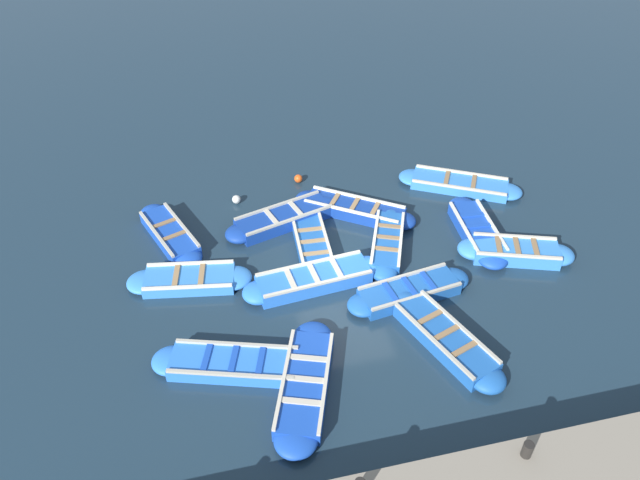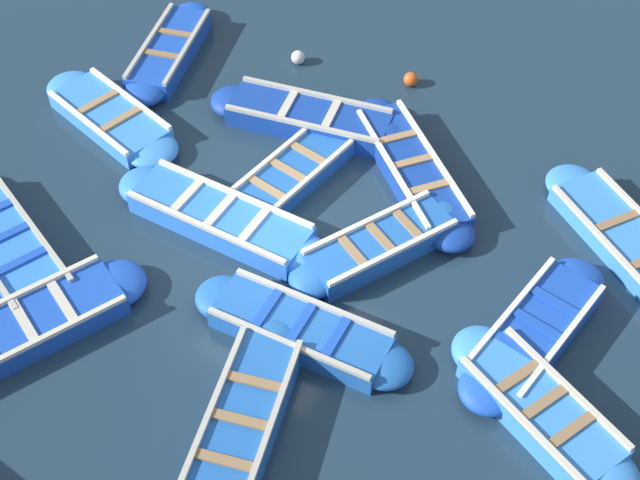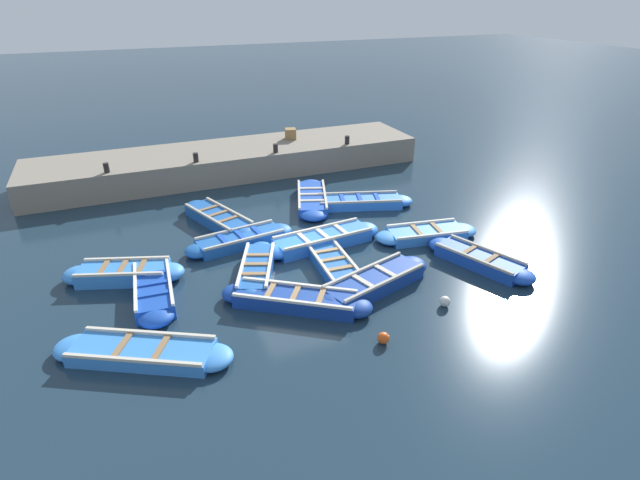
{
  "view_description": "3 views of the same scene",
  "coord_description": "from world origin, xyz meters",
  "views": [
    {
      "loc": [
        12.12,
        -3.58,
        11.56
      ],
      "look_at": [
        -0.95,
        -0.52,
        0.42
      ],
      "focal_mm": 35.0,
      "sensor_mm": 36.0,
      "label": 1
    },
    {
      "loc": [
        7.25,
        5.9,
        10.67
      ],
      "look_at": [
        -0.07,
        0.66,
        0.4
      ],
      "focal_mm": 50.0,
      "sensor_mm": 36.0,
      "label": 2
    },
    {
      "loc": [
        -12.16,
        4.28,
        7.08
      ],
      "look_at": [
        -0.16,
        -0.69,
        0.48
      ],
      "focal_mm": 28.0,
      "sensor_mm": 36.0,
      "label": 3
    }
  ],
  "objects": [
    {
      "name": "bollard_mid_south",
      "position": [
        6.78,
        1.61,
        1.24
      ],
      "size": [
        0.2,
        0.2,
        0.35
      ],
      "primitive_type": "cylinder",
      "color": "black",
      "rests_on": "quay_wall"
    },
    {
      "name": "boat_tucked",
      "position": [
        -2.98,
        4.57,
        0.15
      ],
      "size": [
        2.68,
        3.89,
        0.36
      ],
      "color": "#3884E0",
      "rests_on": "ground"
    },
    {
      "name": "bollard_north",
      "position": [
        6.78,
        -4.83,
        1.24
      ],
      "size": [
        0.2,
        0.2,
        0.35
      ],
      "primitive_type": "cylinder",
      "color": "black",
      "rests_on": "quay_wall"
    },
    {
      "name": "ground_plane",
      "position": [
        0.0,
        0.0,
        0.0
      ],
      "size": [
        120.0,
        120.0,
        0.0
      ],
      "primitive_type": "plane",
      "color": "#1C303F"
    },
    {
      "name": "boat_broadside",
      "position": [
        3.6,
        -1.93,
        0.17
      ],
      "size": [
        3.88,
        2.16,
        0.4
      ],
      "color": "#1947B7",
      "rests_on": "ground"
    },
    {
      "name": "boat_end_of_row",
      "position": [
        -0.66,
        1.38,
        0.19
      ],
      "size": [
        3.25,
        1.9,
        0.44
      ],
      "color": "#1E59AD",
      "rests_on": "ground"
    },
    {
      "name": "boat_outer_right",
      "position": [
        0.54,
        4.74,
        0.2
      ],
      "size": [
        1.85,
        3.32,
        0.46
      ],
      "color": "#3884E0",
      "rests_on": "ground"
    },
    {
      "name": "bollard_south",
      "position": [
        6.78,
        4.83,
        1.24
      ],
      "size": [
        0.2,
        0.2,
        0.35
      ],
      "primitive_type": "cylinder",
      "color": "black",
      "rests_on": "quay_wall"
    },
    {
      "name": "quay_wall",
      "position": [
        8.1,
        0.0,
        0.53
      ],
      "size": [
        3.34,
        16.07,
        1.06
      ],
      "color": "gray",
      "rests_on": "ground"
    },
    {
      "name": "boat_outer_left",
      "position": [
        1.33,
        1.33,
        0.17
      ],
      "size": [
        1.33,
        3.55,
        0.4
      ],
      "color": "#1E59AD",
      "rests_on": "ground"
    },
    {
      "name": "wooden_crate",
      "position": [
        8.47,
        -2.85,
        1.29
      ],
      "size": [
        0.55,
        0.55,
        0.46
      ],
      "primitive_type": "cube",
      "rotation": [
        0.0,
        0.0,
        1.34
      ],
      "color": "olive",
      "rests_on": "quay_wall"
    },
    {
      "name": "boat_inner_gap",
      "position": [
        -2.41,
        0.89,
        0.19
      ],
      "size": [
        2.81,
        3.59,
        0.43
      ],
      "color": "navy",
      "rests_on": "ground"
    },
    {
      "name": "boat_centre",
      "position": [
        2.68,
        -3.41,
        0.16
      ],
      "size": [
        2.01,
        3.96,
        0.39
      ],
      "color": "blue",
      "rests_on": "ground"
    },
    {
      "name": "buoy_orange_near",
      "position": [
        -3.81,
        -2.53,
        0.13
      ],
      "size": [
        0.27,
        0.27,
        0.27
      ],
      "primitive_type": "sphere",
      "color": "silver",
      "rests_on": "ground"
    },
    {
      "name": "boat_bow_out",
      "position": [
        -0.44,
        -4.21,
        0.15
      ],
      "size": [
        1.45,
        3.43,
        0.37
      ],
      "color": "#3884E0",
      "rests_on": "ground"
    },
    {
      "name": "boat_near_quay",
      "position": [
        -2.45,
        -1.27,
        0.2
      ],
      "size": [
        1.88,
        3.83,
        0.45
      ],
      "color": "navy",
      "rests_on": "ground"
    },
    {
      "name": "buoy_yellow_far",
      "position": [
        -4.5,
        -0.42,
        0.13
      ],
      "size": [
        0.27,
        0.27,
        0.27
      ],
      "primitive_type": "sphere",
      "color": "#E05119",
      "rests_on": "ground"
    },
    {
      "name": "boat_far_corner",
      "position": [
        -1.08,
        -0.71,
        0.15
      ],
      "size": [
        3.37,
        1.02,
        0.36
      ],
      "color": "#1E59AD",
      "rests_on": "ground"
    },
    {
      "name": "boat_drifting",
      "position": [
        -0.58,
        4.08,
        0.19
      ],
      "size": [
        3.36,
        1.07,
        0.43
      ],
      "color": "#1947B7",
      "rests_on": "ground"
    },
    {
      "name": "boat_mid_row",
      "position": [
        0.35,
        -0.99,
        0.2
      ],
      "size": [
        1.23,
        3.95,
        0.45
      ],
      "color": "blue",
      "rests_on": "ground"
    },
    {
      "name": "boat_alongside",
      "position": [
        3.07,
        1.62,
        0.2
      ],
      "size": [
        3.76,
        2.05,
        0.45
      ],
      "color": "#1E59AD",
      "rests_on": "ground"
    },
    {
      "name": "boat_stern_in",
      "position": [
        -2.48,
        -4.63,
        0.18
      ],
      "size": [
        3.34,
        1.9,
        0.41
      ],
      "color": "#1947B7",
      "rests_on": "ground"
    },
    {
      "name": "bollard_mid_north",
      "position": [
        6.78,
        -1.61,
        1.24
      ],
      "size": [
        0.2,
        0.2,
        0.35
      ],
      "primitive_type": "cylinder",
      "color": "black",
      "rests_on": "quay_wall"
    }
  ]
}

